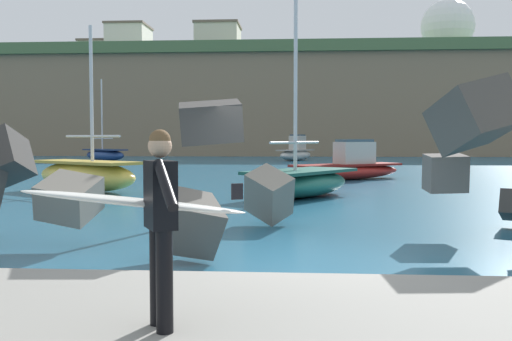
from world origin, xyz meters
The scene contains 13 objects.
ground_plane centered at (0.00, 0.00, 0.00)m, with size 400.00×400.00×0.00m, color #235B7A.
breakwater_jetty centered at (-0.40, 0.96, 1.31)m, with size 32.59×6.56×3.12m.
surfer_with_board centered at (-1.13, -3.95, 1.28)m, with size 2.03×1.49×1.78m.
boat_near_centre centered at (0.06, 40.41, 0.69)m, with size 3.55×4.63×2.22m.
boat_mid_left centered at (-15.75, 38.24, 0.56)m, with size 4.69×3.96×6.77m.
boat_mid_centre centered at (0.28, 9.92, 0.51)m, with size 4.22×4.90×6.88m.
boat_far_left centered at (2.53, 18.11, 0.57)m, with size 5.91×4.83×1.86m.
boat_far_centre centered at (-7.46, 11.47, 0.61)m, with size 5.03×3.99×5.90m.
headland_bluff centered at (-8.50, 73.44, 6.00)m, with size 108.65×45.28×11.96m.
radar_dome centered at (22.48, 80.47, 18.02)m, with size 7.83×7.83×10.56m.
station_building_west centered at (-24.53, 75.94, 15.22)m, with size 5.80×6.68×6.49m.
station_building_central centered at (-29.07, 79.91, 14.33)m, with size 7.33×7.45×4.70m.
station_building_east centered at (-10.05, 66.44, 14.27)m, with size 5.67×6.09×4.60m.
Camera 1 is at (0.14, -9.07, 1.94)m, focal length 40.92 mm.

